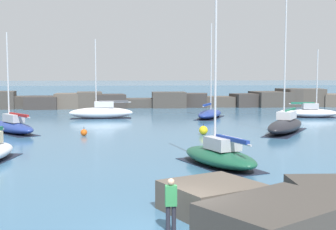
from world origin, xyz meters
The scene contains 12 objects.
open_sea_beyond centered at (0.00, 112.83, 0.00)m, with size 400.00×116.00×0.01m.
breakwater_jetty centered at (1.51, 52.77, 1.03)m, with size 64.47×6.78×2.59m.
foreground_rocks centered at (2.04, -0.08, 0.58)m, with size 17.02×8.44×1.49m.
sailboat_moored_0 centered at (11.99, 23.08, 0.66)m, with size 6.10×7.88×11.07m.
sailboat_moored_1 centered at (8.16, 35.99, 0.51)m, with size 4.57×6.89×10.26m.
sailboat_moored_5 centered at (-10.36, 25.13, 0.58)m, with size 5.52×6.63×8.20m.
sailboat_moored_6 centered at (-3.57, 36.81, 0.70)m, with size 6.84×1.80×8.51m.
sailboat_moored_7 centered at (3.65, 10.00, 0.58)m, with size 4.26×6.31×10.67m.
sailboat_moored_8 centered at (19.58, 35.58, 0.58)m, with size 5.71×2.71×7.48m.
mooring_buoy_orange_near centered at (5.04, 22.53, 0.35)m, with size 0.70×0.70×0.90m.
mooring_buoy_far_side centered at (-4.40, 22.79, 0.26)m, with size 0.52×0.52×0.72m.
person_on_rocks centered at (-0.03, 0.04, 0.93)m, with size 0.36×0.22×1.66m.
Camera 1 is at (-1.57, -13.98, 4.88)m, focal length 50.00 mm.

